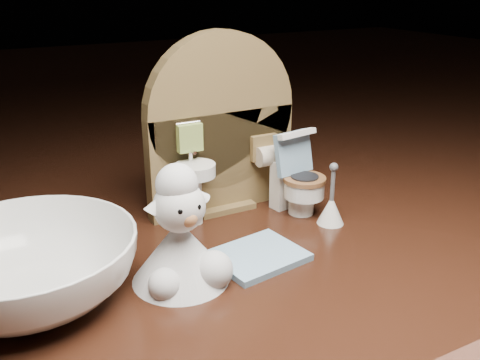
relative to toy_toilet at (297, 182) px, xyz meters
name	(u,v)px	position (x,y,z in m)	size (l,w,h in m)	color
backdrop_panel	(220,135)	(-0.05, 0.04, 0.04)	(0.13, 0.05, 0.15)	brown
toy_toilet	(297,182)	(0.00, 0.00, 0.00)	(0.04, 0.05, 0.07)	white
bath_mat	(258,256)	(-0.07, -0.06, -0.02)	(0.06, 0.05, 0.00)	#7DA3C0
toilet_brush	(331,208)	(0.01, -0.03, -0.01)	(0.02, 0.02, 0.05)	white
plush_lamb	(181,242)	(-0.13, -0.06, 0.00)	(0.07, 0.07, 0.08)	silver
ceramic_bowl	(29,269)	(-0.22, -0.03, 0.00)	(0.13, 0.13, 0.04)	white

